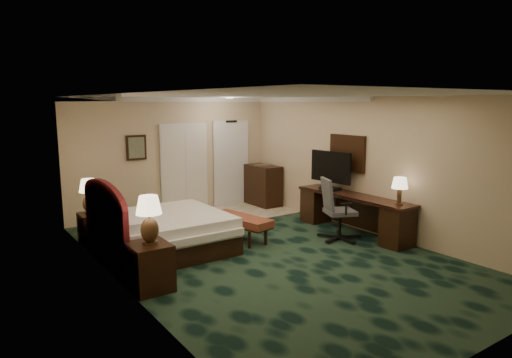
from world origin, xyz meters
TOP-DOWN VIEW (x-y plane):
  - floor at (0.00, 0.00)m, footprint 5.00×7.50m
  - ceiling at (0.00, 0.00)m, footprint 5.00×7.50m
  - wall_back at (0.00, 3.75)m, footprint 5.00×0.00m
  - wall_front at (0.00, -3.75)m, footprint 5.00×0.00m
  - wall_left at (-2.50, 0.00)m, footprint 0.00×7.50m
  - wall_right at (2.50, 0.00)m, footprint 0.00×7.50m
  - crown_molding at (0.00, 0.00)m, footprint 5.00×7.50m
  - tile_patch at (0.90, 2.90)m, footprint 3.20×1.70m
  - headboard at (-2.44, 1.00)m, footprint 0.12×2.00m
  - entry_door at (1.55, 3.72)m, footprint 1.02×0.06m
  - closet_doors at (0.25, 3.71)m, footprint 1.20×0.06m
  - wall_art at (-0.90, 3.71)m, footprint 0.45×0.06m
  - wall_mirror at (2.46, 0.60)m, footprint 0.05×0.95m
  - bed at (-1.37, 1.20)m, footprint 2.06×1.90m
  - nightstand_near at (-2.22, -0.23)m, footprint 0.53×0.61m
  - nightstand_far at (-2.26, 2.47)m, footprint 0.44×0.50m
  - lamp_near at (-2.19, -0.22)m, footprint 0.45×0.45m
  - lamp_far at (-2.28, 2.52)m, footprint 0.42×0.42m
  - bed_bench at (0.12, 1.05)m, footprint 0.72×1.39m
  - desk at (2.19, 0.13)m, footprint 0.58×2.68m
  - tv at (2.20, 0.80)m, footprint 0.17×1.04m
  - desk_lamp at (2.21, -0.94)m, footprint 0.34×0.34m
  - desk_chair at (1.65, -0.04)m, footprint 0.89×0.87m
  - minibar at (2.18, 3.20)m, footprint 0.54×0.96m

SIDE VIEW (x-z plane):
  - floor at x=0.00m, z-range 0.00..0.00m
  - tile_patch at x=0.90m, z-range 0.00..0.01m
  - bed_bench at x=0.12m, z-range 0.00..0.45m
  - nightstand_far at x=-2.26m, z-range 0.00..0.55m
  - bed at x=-1.37m, z-range 0.00..0.65m
  - nightstand_near at x=-2.22m, z-range 0.00..0.66m
  - desk at x=2.19m, z-range 0.00..0.77m
  - minibar at x=2.18m, z-range 0.00..1.02m
  - desk_chair at x=1.65m, z-range 0.00..1.19m
  - headboard at x=-2.44m, z-range 0.00..1.40m
  - lamp_far at x=-2.28m, z-range 0.55..1.20m
  - lamp_near at x=-2.19m, z-range 0.66..1.33m
  - desk_lamp at x=2.21m, z-range 0.77..1.28m
  - entry_door at x=1.55m, z-range -0.04..2.14m
  - closet_doors at x=0.25m, z-range 0.00..2.10m
  - tv at x=2.20m, z-range 0.77..1.58m
  - wall_back at x=0.00m, z-range 0.00..2.70m
  - wall_front at x=0.00m, z-range 0.00..2.70m
  - wall_left at x=-2.50m, z-range 0.00..2.70m
  - wall_right at x=2.50m, z-range 0.00..2.70m
  - wall_mirror at x=2.46m, z-range 1.18..1.93m
  - wall_art at x=-0.90m, z-range 1.33..1.88m
  - crown_molding at x=0.00m, z-range 2.60..2.70m
  - ceiling at x=0.00m, z-range 2.70..2.70m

